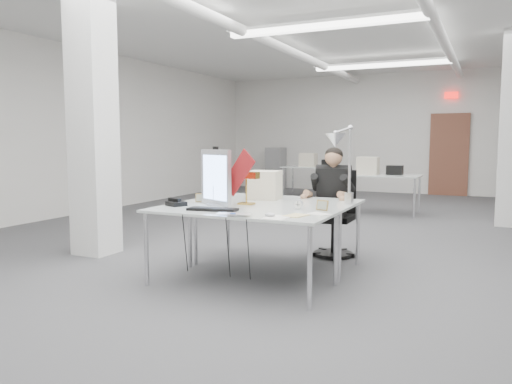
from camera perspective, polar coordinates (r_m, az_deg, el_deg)
room_shell at (r=7.22m, az=8.09°, el=8.03°), size 10.04×14.04×3.24m
desk_main at (r=4.83m, az=-1.74°, el=-2.20°), size 1.80×0.90×0.02m
desk_second at (r=5.64m, az=2.40°, el=-1.02°), size 1.80×0.90×0.02m
bg_desk_a at (r=9.98m, az=13.76°, el=1.87°), size 1.60×0.80×0.02m
bg_desk_b at (r=12.62m, az=6.83°, el=2.83°), size 1.60×0.80×0.02m
filing_cabinet at (r=14.59m, az=2.27°, el=2.73°), size 0.45×0.55×1.20m
office_chair at (r=6.18m, az=8.87°, el=-3.05°), size 0.52×0.52×0.93m
seated_person at (r=6.08m, az=8.81°, el=0.92°), size 0.57×0.67×0.90m
monitor at (r=5.17m, az=-4.61°, el=1.67°), size 0.44×0.23×0.58m
pennant at (r=5.00m, az=-2.00°, el=2.20°), size 0.44×0.15×0.49m
keyboard at (r=4.79m, az=-4.97°, el=-1.99°), size 0.50×0.23×0.02m
laptop at (r=4.40m, az=-2.68°, el=-2.68°), size 0.35×0.27×0.02m
mouse at (r=4.39m, az=1.60°, el=-2.61°), size 0.11×0.08×0.04m
bankers_lamp at (r=5.22m, az=-1.11°, el=0.22°), size 0.28×0.13×0.30m
desk_phone at (r=5.18m, az=-9.10°, el=-1.33°), size 0.23×0.22×0.04m
picture_frame_left at (r=5.45m, az=-6.28°, el=-0.65°), size 0.13×0.08×0.10m
picture_frame_right at (r=4.82m, az=7.59°, el=-1.51°), size 0.13×0.07×0.10m
desk_clock at (r=4.88m, az=4.88°, el=-1.39°), size 0.09×0.03×0.09m
paper_stack_a at (r=4.34m, az=2.44°, el=-2.93°), size 0.20×0.28×0.01m
paper_stack_b at (r=4.46m, az=4.58°, el=-2.69°), size 0.20×0.25×0.01m
paper_stack_c at (r=4.57m, az=7.16°, el=-2.52°), size 0.24×0.21×0.01m
beige_monitor at (r=5.68m, az=0.99°, el=0.80°), size 0.38×0.37×0.32m
architect_lamp at (r=5.08m, az=9.94°, el=2.78°), size 0.28×0.64×0.80m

